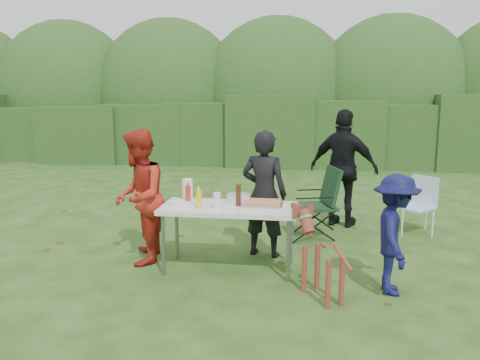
# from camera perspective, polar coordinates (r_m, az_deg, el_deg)

# --- Properties ---
(ground) EXTENTS (80.00, 80.00, 0.00)m
(ground) POSITION_cam_1_polar(r_m,az_deg,el_deg) (5.68, -3.34, -10.69)
(ground) COLOR #1E4211
(hedge_row) EXTENTS (22.00, 1.40, 1.70)m
(hedge_row) POSITION_cam_1_polar(r_m,az_deg,el_deg) (13.28, 3.58, 5.39)
(hedge_row) COLOR #23471C
(hedge_row) RESTS_ON ground
(shrub_backdrop) EXTENTS (20.00, 2.60, 3.20)m
(shrub_backdrop) POSITION_cam_1_polar(r_m,az_deg,el_deg) (14.83, 4.14, 8.84)
(shrub_backdrop) COLOR #3D6628
(shrub_backdrop) RESTS_ON ground
(folding_table) EXTENTS (1.50, 0.70, 0.74)m
(folding_table) POSITION_cam_1_polar(r_m,az_deg,el_deg) (5.65, -1.25, -3.47)
(folding_table) COLOR silver
(folding_table) RESTS_ON ground
(person_cook) EXTENTS (0.63, 0.49, 1.54)m
(person_cook) POSITION_cam_1_polar(r_m,az_deg,el_deg) (6.13, 2.73, -1.55)
(person_cook) COLOR black
(person_cook) RESTS_ON ground
(person_red_jacket) EXTENTS (0.73, 0.86, 1.57)m
(person_red_jacket) POSITION_cam_1_polar(r_m,az_deg,el_deg) (6.00, -11.29, -1.87)
(person_red_jacket) COLOR #B12719
(person_red_jacket) RESTS_ON ground
(person_black_puffy) EXTENTS (1.09, 0.76, 1.72)m
(person_black_puffy) POSITION_cam_1_polar(r_m,az_deg,el_deg) (7.56, 11.55, 1.28)
(person_black_puffy) COLOR black
(person_black_puffy) RESTS_ON ground
(child) EXTENTS (0.48, 0.80, 1.22)m
(child) POSITION_cam_1_polar(r_m,az_deg,el_deg) (5.28, 17.02, -5.85)
(child) COLOR #0E103F
(child) RESTS_ON ground
(dog) EXTENTS (0.75, 0.93, 0.83)m
(dog) POSITION_cam_1_polar(r_m,az_deg,el_deg) (5.03, 9.30, -8.64)
(dog) COLOR brown
(dog) RESTS_ON ground
(camping_chair) EXTENTS (0.77, 0.77, 0.97)m
(camping_chair) POSITION_cam_1_polar(r_m,az_deg,el_deg) (6.99, 8.39, -2.50)
(camping_chair) COLOR #17351C
(camping_chair) RESTS_ON ground
(lawn_chair) EXTENTS (0.67, 0.67, 0.80)m
(lawn_chair) POSITION_cam_1_polar(r_m,az_deg,el_deg) (7.55, 19.09, -2.66)
(lawn_chair) COLOR #51A2E1
(lawn_chair) RESTS_ON ground
(food_tray) EXTENTS (0.45, 0.30, 0.02)m
(food_tray) POSITION_cam_1_polar(r_m,az_deg,el_deg) (5.66, 2.52, -2.79)
(food_tray) COLOR #B7B7BA
(food_tray) RESTS_ON folding_table
(focaccia_bread) EXTENTS (0.40, 0.26, 0.04)m
(focaccia_bread) POSITION_cam_1_polar(r_m,az_deg,el_deg) (5.65, 2.52, -2.52)
(focaccia_bread) COLOR #CB7B4E
(focaccia_bread) RESTS_ON food_tray
(mustard_bottle) EXTENTS (0.06, 0.06, 0.20)m
(mustard_bottle) POSITION_cam_1_polar(r_m,az_deg,el_deg) (5.55, -4.65, -2.14)
(mustard_bottle) COLOR yellow
(mustard_bottle) RESTS_ON folding_table
(ketchup_bottle) EXTENTS (0.06, 0.06, 0.22)m
(ketchup_bottle) POSITION_cam_1_polar(r_m,az_deg,el_deg) (5.67, -5.85, -1.78)
(ketchup_bottle) COLOR red
(ketchup_bottle) RESTS_ON folding_table
(beer_bottle) EXTENTS (0.06, 0.06, 0.24)m
(beer_bottle) POSITION_cam_1_polar(r_m,az_deg,el_deg) (5.62, -0.18, -1.72)
(beer_bottle) COLOR #47230F
(beer_bottle) RESTS_ON folding_table
(paper_towel_roll) EXTENTS (0.12, 0.12, 0.26)m
(paper_towel_roll) POSITION_cam_1_polar(r_m,az_deg,el_deg) (5.87, -5.93, -1.15)
(paper_towel_roll) COLOR white
(paper_towel_roll) RESTS_ON folding_table
(cup_stack) EXTENTS (0.08, 0.08, 0.18)m
(cup_stack) POSITION_cam_1_polar(r_m,az_deg,el_deg) (5.50, -2.61, -2.34)
(cup_stack) COLOR white
(cup_stack) RESTS_ON folding_table
(pasta_bowl) EXTENTS (0.26, 0.26, 0.10)m
(pasta_bowl) POSITION_cam_1_polar(r_m,az_deg,el_deg) (5.78, -0.17, -2.08)
(pasta_bowl) COLOR silver
(pasta_bowl) RESTS_ON folding_table
(plate_stack) EXTENTS (0.24, 0.24, 0.05)m
(plate_stack) POSITION_cam_1_polar(r_m,az_deg,el_deg) (5.69, -6.53, -2.63)
(plate_stack) COLOR white
(plate_stack) RESTS_ON folding_table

